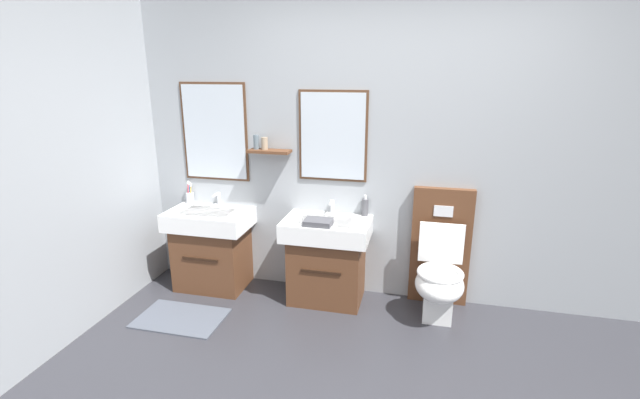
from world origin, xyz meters
name	(u,v)px	position (x,y,z in m)	size (l,w,h in m)	color
wall_back	(397,143)	(-0.02, 1.65, 1.34)	(4.65, 0.27, 2.67)	#999EA3
bath_mat	(181,318)	(-1.60, 0.78, 0.01)	(0.68, 0.44, 0.01)	#474C56
vanity_sink_left	(212,246)	(-1.60, 1.38, 0.39)	(0.71, 0.50, 0.72)	#56331E
tap_on_left_sink	(218,197)	(-1.60, 1.56, 0.79)	(0.03, 0.13, 0.11)	silver
vanity_sink_right	(327,257)	(-0.54, 1.38, 0.39)	(0.71, 0.50, 0.72)	#56331E
tap_on_right_sink	(332,205)	(-0.54, 1.56, 0.79)	(0.03, 0.13, 0.11)	silver
toilet	(439,269)	(0.38, 1.39, 0.38)	(0.48, 0.63, 1.00)	#56331E
toothbrush_cup	(190,197)	(-1.87, 1.55, 0.78)	(0.07, 0.07, 0.21)	silver
soap_dispenser	(365,207)	(-0.25, 1.56, 0.80)	(0.06, 0.06, 0.18)	#4C4C51
folded_hand_towel	(318,222)	(-0.58, 1.23, 0.75)	(0.22, 0.16, 0.04)	#47474C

